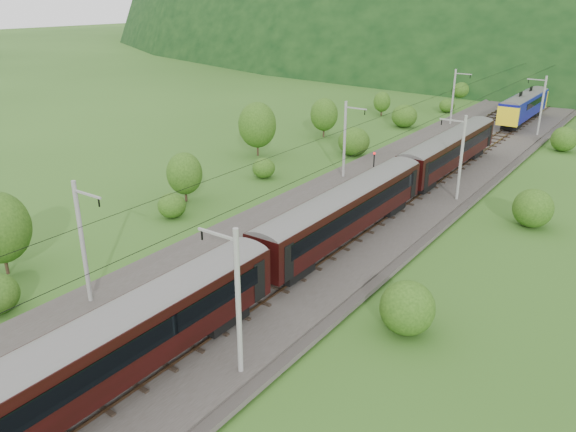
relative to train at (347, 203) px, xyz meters
The scene contains 14 objects.
ground 17.97m from the train, 97.82° to the right, with size 600.00×600.00×0.00m, color #2B5119.
railbed 8.51m from the train, 107.82° to the right, with size 14.00×220.00×0.30m, color #38332D.
track_left 9.40m from the train, 122.73° to the right, with size 2.40×220.00×0.27m.
track_right 8.08m from the train, 90.00° to the right, with size 2.40×220.00×0.27m.
catenary_left 16.88m from the train, 120.38° to the left, with size 2.54×192.28×8.00m.
catenary_right 15.04m from the train, 75.64° to the left, with size 2.54×192.28×8.00m.
overhead_wires 8.65m from the train, 107.82° to the right, with size 4.83×198.00×0.03m.
mountain_ridge 307.93m from the train, 113.42° to the left, with size 336.00×280.00×132.00m, color black.
train is the anchor object (origin of this frame).
hazard_post_near 36.64m from the train, 94.37° to the left, with size 0.18×0.18×1.72m, color red.
hazard_post_far 33.27m from the train, 93.73° to the left, with size 0.14×0.14×1.34m, color red.
signal 19.34m from the train, 110.64° to the left, with size 0.24×0.24×2.14m.
vegetation_left 16.83m from the train, behind, with size 13.72×140.10×6.57m.
vegetation_right 11.65m from the train, 37.99° to the right, with size 6.68×99.37×2.98m.
Camera 1 is at (22.09, -18.23, 18.47)m, focal length 35.00 mm.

